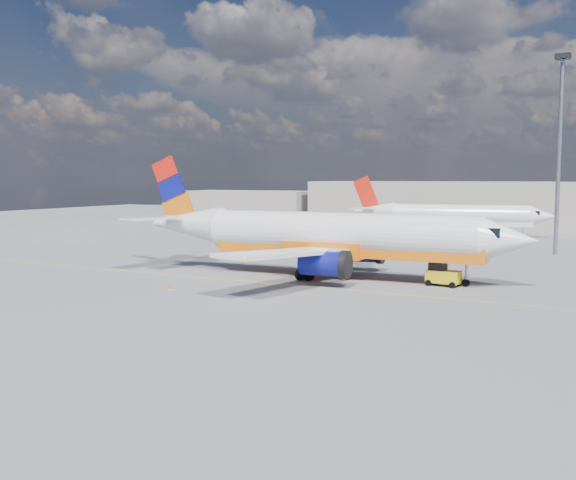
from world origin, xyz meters
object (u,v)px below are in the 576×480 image
at_px(second_jet, 453,216).
at_px(traffic_cone, 170,286).
at_px(main_jet, 327,236).
at_px(gse_tug, 443,275).

bearing_deg(second_jet, traffic_cone, -107.03).
height_order(main_jet, traffic_cone, main_jet).
height_order(second_jet, traffic_cone, second_jet).
bearing_deg(gse_tug, second_jet, 109.23).
relative_size(main_jet, traffic_cone, 71.75).
relative_size(second_jet, gse_tug, 10.78).
xyz_separation_m(gse_tug, traffic_cone, (-18.56, -11.52, -0.63)).
bearing_deg(main_jet, traffic_cone, -129.00).
height_order(main_jet, second_jet, main_jet).
bearing_deg(second_jet, gse_tug, -86.07).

